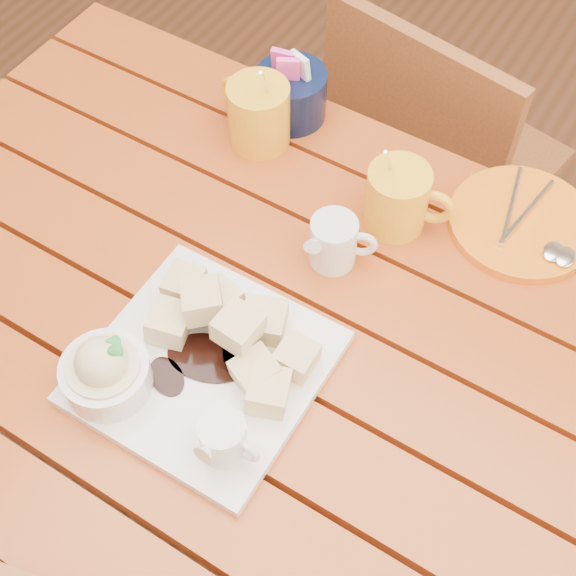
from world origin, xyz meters
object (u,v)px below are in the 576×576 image
Objects in this scene: table at (264,363)px; coffee_mug_left at (258,113)px; dessert_plate at (184,363)px; chair_far at (430,162)px; coffee_mug_right at (399,198)px; orange_saucer at (523,223)px.

table is 7.94× the size of coffee_mug_left.
chair_far is at bearing 89.52° from dessert_plate.
chair_far is (-0.10, 0.41, -0.35)m from coffee_mug_right.
coffee_mug_right reaches higher than orange_saucer.
coffee_mug_right is 0.18× the size of chair_far.
dessert_plate is at bearing -52.19° from coffee_mug_left.
coffee_mug_left is at bearing 77.63° from chair_far.
coffee_mug_right is (0.25, -0.03, -0.00)m from coffee_mug_left.
coffee_mug_right reaches higher than chair_far.
coffee_mug_left reaches higher than chair_far.
chair_far is (0.01, 0.76, -0.33)m from dessert_plate.
coffee_mug_left is 0.54m from chair_far.
table is 5.98× the size of orange_saucer.
coffee_mug_left is at bearing 110.70° from dessert_plate.
orange_saucer is (0.15, 0.08, -0.04)m from coffee_mug_right.
dessert_plate reaches higher than chair_far.
chair_far reaches higher than orange_saucer.
orange_saucer is at bearing 14.57° from coffee_mug_right.
coffee_mug_left is 0.19× the size of chair_far.
coffee_mug_left is at bearing -172.89° from orange_saucer.
table is 0.36m from coffee_mug_left.
dessert_plate reaches higher than table.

